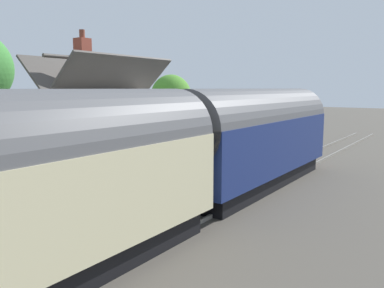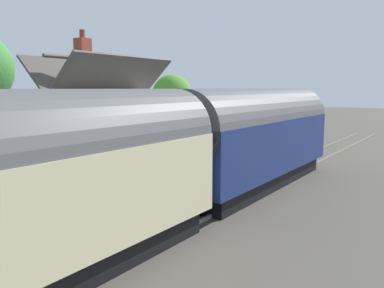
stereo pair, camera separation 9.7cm
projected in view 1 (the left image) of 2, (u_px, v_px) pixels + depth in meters
The scene contains 17 objects.
ground_plane at pixel (211, 194), 16.16m from camera, with size 160.00×160.00×0.00m, color #4C473F.
platform at pixel (136, 172), 18.43m from camera, with size 32.00×6.29×0.87m, color gray.
platform_edge_coping at pixel (187, 170), 16.70m from camera, with size 32.00×0.36×0.02m, color beige.
rail_near at pixel (246, 199), 15.24m from camera, with size 52.00×0.08×0.14m, color gray.
rail_far at pixel (214, 193), 16.05m from camera, with size 52.00×0.08×0.14m, color gray.
train at pixel (191, 152), 13.14m from camera, with size 21.29×2.73×4.32m.
station_building at pixel (102, 126), 18.24m from camera, with size 5.87×3.78×5.97m.
bench_platform_end at pixel (256, 133), 26.12m from camera, with size 1.41×0.48×0.88m.
bench_by_lamp at pixel (216, 142), 21.81m from camera, with size 1.41×0.45×0.88m.
bench_mid_platform at pixel (232, 138), 23.76m from camera, with size 1.40×0.44×0.88m.
planter_under_sign at pixel (267, 134), 25.65m from camera, with size 0.61×0.61×0.90m.
planter_bench_right at pixel (181, 140), 24.34m from camera, with size 1.08×0.32×0.59m.
planter_edge_near at pixel (212, 149), 20.51m from camera, with size 1.01×0.32×0.64m.
planter_bench_left at pixel (249, 133), 26.93m from camera, with size 0.53×0.53×0.83m.
planter_edge_far at pixel (140, 166), 15.68m from camera, with size 0.45×0.45×0.75m.
tree_behind_building at pixel (115, 84), 26.33m from camera, with size 3.02×2.91×6.29m.
tree_far_right at pixel (171, 97), 30.19m from camera, with size 3.07×3.21×5.38m.
Camera 1 is at (-13.36, -8.28, 4.34)m, focal length 36.59 mm.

